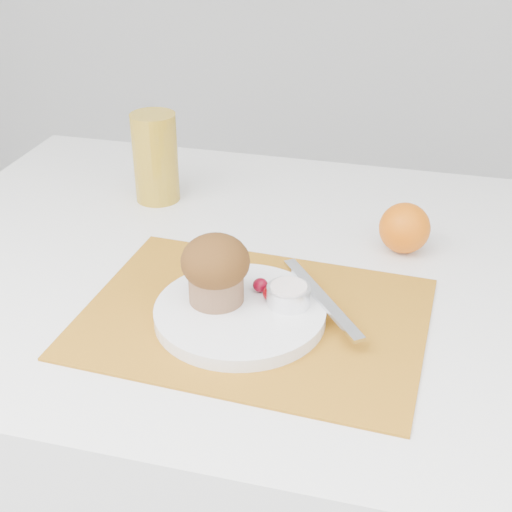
% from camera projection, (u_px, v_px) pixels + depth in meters
% --- Properties ---
extents(table, '(1.20, 0.80, 0.75)m').
position_uv_depth(table, '(291.00, 459.00, 1.20)').
color(table, white).
rests_on(table, ground).
extents(placemat, '(0.44, 0.33, 0.00)m').
position_uv_depth(placemat, '(254.00, 317.00, 0.90)').
color(placemat, '#AE6C18').
rests_on(placemat, table).
extents(plate, '(0.25, 0.25, 0.02)m').
position_uv_depth(plate, '(240.00, 313.00, 0.89)').
color(plate, white).
rests_on(plate, placemat).
extents(ramekin, '(0.07, 0.07, 0.02)m').
position_uv_depth(ramekin, '(289.00, 295.00, 0.89)').
color(ramekin, white).
rests_on(ramekin, plate).
extents(cream, '(0.05, 0.05, 0.01)m').
position_uv_depth(cream, '(289.00, 287.00, 0.88)').
color(cream, white).
rests_on(cream, ramekin).
extents(raspberry_near, '(0.02, 0.02, 0.02)m').
position_uv_depth(raspberry_near, '(260.00, 285.00, 0.91)').
color(raspberry_near, '#550210').
rests_on(raspberry_near, plate).
extents(raspberry_far, '(0.02, 0.02, 0.02)m').
position_uv_depth(raspberry_far, '(271.00, 293.00, 0.90)').
color(raspberry_far, '#4E0206').
rests_on(raspberry_far, plate).
extents(butter_knife, '(0.13, 0.17, 0.00)m').
position_uv_depth(butter_knife, '(321.00, 297.00, 0.90)').
color(butter_knife, silver).
rests_on(butter_knife, plate).
extents(orange, '(0.07, 0.07, 0.07)m').
position_uv_depth(orange, '(405.00, 228.00, 1.04)').
color(orange, orange).
rests_on(orange, table).
extents(juice_glass, '(0.09, 0.09, 0.15)m').
position_uv_depth(juice_glass, '(155.00, 158.00, 1.17)').
color(juice_glass, '#B89022').
rests_on(juice_glass, table).
extents(muffin, '(0.09, 0.09, 0.09)m').
position_uv_depth(muffin, '(216.00, 268.00, 0.88)').
color(muffin, '#8E6445').
rests_on(muffin, plate).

